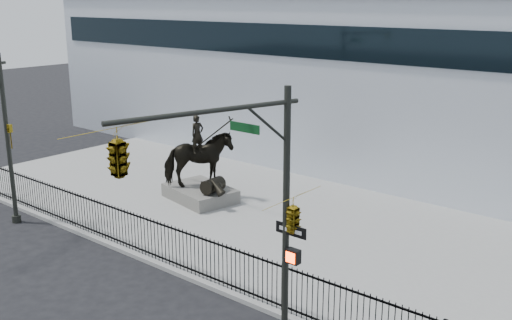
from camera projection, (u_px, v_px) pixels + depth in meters
The scene contains 7 objects.
ground at pixel (118, 271), 20.53m from camera, with size 120.00×120.00×0.00m, color black.
plaza at pixel (250, 214), 25.71m from camera, with size 30.00×12.00×0.15m, color gray.
building at pixel (396, 80), 34.20m from camera, with size 44.00×14.00×9.00m, color silver.
picket_fence at pixel (145, 236), 21.22m from camera, with size 22.10×0.10×1.50m.
statue_plinth at pixel (200, 193), 27.24m from camera, with size 3.19×2.20×0.60m, color #56534F.
equestrian_statue at pixel (200, 161), 26.79m from camera, with size 4.02×2.91×3.47m.
traffic_signal_right at pixel (211, 187), 13.78m from camera, with size 2.17×6.86×7.00m.
Camera 1 is at (15.66, -11.45, 9.06)m, focal length 42.00 mm.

